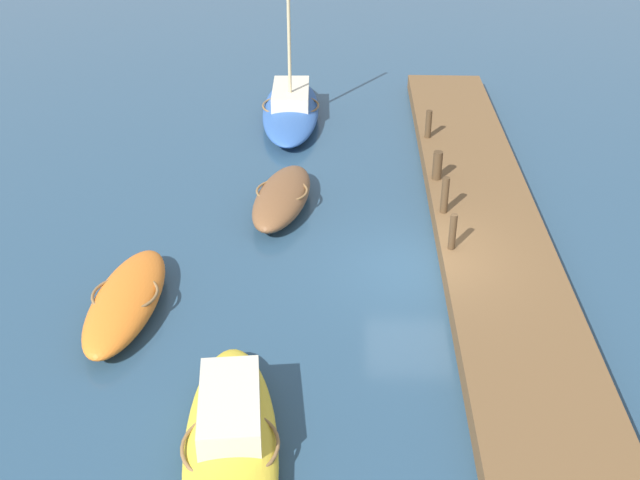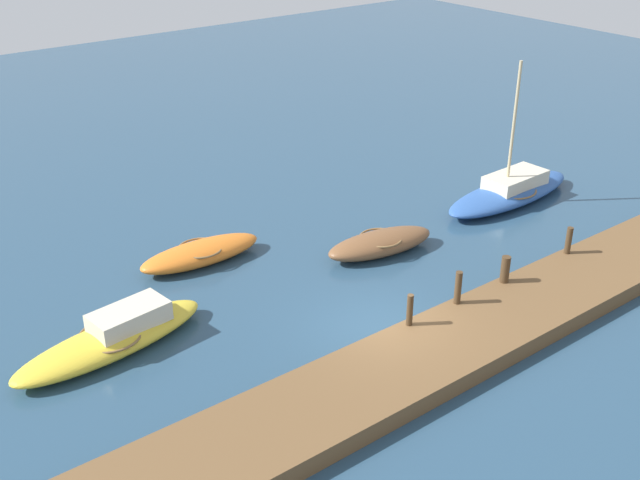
{
  "view_description": "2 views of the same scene",
  "coord_description": "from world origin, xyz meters",
  "px_view_note": "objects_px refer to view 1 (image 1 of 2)",
  "views": [
    {
      "loc": [
        -16.61,
        1.86,
        10.58
      ],
      "look_at": [
        0.47,
        2.5,
        0.55
      ],
      "focal_mm": 43.32,
      "sensor_mm": 36.0,
      "label": 1
    },
    {
      "loc": [
        -12.98,
        -13.92,
        12.42
      ],
      "look_at": [
        1.0,
        4.33,
        0.92
      ],
      "focal_mm": 43.34,
      "sensor_mm": 36.0,
      "label": 2
    }
  ],
  "objects_px": {
    "sailboat_blue": "(291,107)",
    "mooring_post_east": "(428,124)",
    "rowboat_brown": "(282,197)",
    "mooring_post_mid_east": "(437,165)",
    "mooring_post_west": "(453,232)",
    "motorboat_yellow": "(231,444)",
    "mooring_post_mid_west": "(445,195)",
    "rowboat_orange": "(126,300)"
  },
  "relations": [
    {
      "from": "sailboat_blue",
      "to": "mooring_post_east",
      "type": "height_order",
      "value": "sailboat_blue"
    },
    {
      "from": "rowboat_brown",
      "to": "mooring_post_east",
      "type": "xyz_separation_m",
      "value": [
        4.27,
        -4.52,
        0.6
      ]
    },
    {
      "from": "sailboat_blue",
      "to": "mooring_post_mid_east",
      "type": "xyz_separation_m",
      "value": [
        -6.0,
        -4.77,
        0.51
      ]
    },
    {
      "from": "mooring_post_west",
      "to": "motorboat_yellow",
      "type": "bearing_deg",
      "value": 145.61
    },
    {
      "from": "mooring_post_mid_west",
      "to": "mooring_post_east",
      "type": "xyz_separation_m",
      "value": [
        5.26,
        0.0,
        -0.05
      ]
    },
    {
      "from": "rowboat_brown",
      "to": "mooring_post_mid_east",
      "type": "bearing_deg",
      "value": -67.74
    },
    {
      "from": "mooring_post_mid_east",
      "to": "mooring_post_east",
      "type": "height_order",
      "value": "mooring_post_east"
    },
    {
      "from": "sailboat_blue",
      "to": "mooring_post_mid_east",
      "type": "bearing_deg",
      "value": -143.61
    },
    {
      "from": "mooring_post_west",
      "to": "mooring_post_mid_west",
      "type": "relative_size",
      "value": 0.93
    },
    {
      "from": "rowboat_orange",
      "to": "mooring_post_mid_west",
      "type": "height_order",
      "value": "mooring_post_mid_west"
    },
    {
      "from": "rowboat_orange",
      "to": "mooring_post_mid_west",
      "type": "xyz_separation_m",
      "value": [
        4.28,
        -7.72,
        0.69
      ]
    },
    {
      "from": "mooring_post_mid_east",
      "to": "motorboat_yellow",
      "type": "bearing_deg",
      "value": 156.74
    },
    {
      "from": "mooring_post_west",
      "to": "mooring_post_mid_east",
      "type": "height_order",
      "value": "mooring_post_west"
    },
    {
      "from": "rowboat_orange",
      "to": "mooring_post_east",
      "type": "height_order",
      "value": "mooring_post_east"
    },
    {
      "from": "rowboat_brown",
      "to": "rowboat_orange",
      "type": "relative_size",
      "value": 0.96
    },
    {
      "from": "rowboat_brown",
      "to": "mooring_post_mid_east",
      "type": "xyz_separation_m",
      "value": [
        1.11,
        -4.52,
        0.57
      ]
    },
    {
      "from": "rowboat_orange",
      "to": "mooring_post_east",
      "type": "relative_size",
      "value": 4.7
    },
    {
      "from": "mooring_post_mid_east",
      "to": "mooring_post_east",
      "type": "distance_m",
      "value": 3.16
    },
    {
      "from": "rowboat_orange",
      "to": "mooring_post_west",
      "type": "distance_m",
      "value": 8.1
    },
    {
      "from": "motorboat_yellow",
      "to": "rowboat_orange",
      "type": "xyz_separation_m",
      "value": [
        4.48,
        3.05,
        -0.06
      ]
    },
    {
      "from": "motorboat_yellow",
      "to": "rowboat_brown",
      "type": "distance_m",
      "value": 9.75
    },
    {
      "from": "rowboat_orange",
      "to": "mooring_post_mid_east",
      "type": "bearing_deg",
      "value": -48.0
    },
    {
      "from": "rowboat_brown",
      "to": "mooring_post_west",
      "type": "bearing_deg",
      "value": -114.42
    },
    {
      "from": "rowboat_orange",
      "to": "mooring_post_west",
      "type": "relative_size",
      "value": 4.53
    },
    {
      "from": "mooring_post_mid_west",
      "to": "rowboat_orange",
      "type": "bearing_deg",
      "value": 119.01
    },
    {
      "from": "motorboat_yellow",
      "to": "mooring_post_mid_west",
      "type": "xyz_separation_m",
      "value": [
        8.76,
        -4.67,
        0.63
      ]
    },
    {
      "from": "sailboat_blue",
      "to": "mooring_post_east",
      "type": "bearing_deg",
      "value": -122.82
    },
    {
      "from": "sailboat_blue",
      "to": "rowboat_orange",
      "type": "bearing_deg",
      "value": 164.48
    },
    {
      "from": "rowboat_brown",
      "to": "mooring_post_mid_west",
      "type": "relative_size",
      "value": 4.06
    },
    {
      "from": "sailboat_blue",
      "to": "mooring_post_east",
      "type": "xyz_separation_m",
      "value": [
        -2.83,
        -4.77,
        0.54
      ]
    },
    {
      "from": "rowboat_brown",
      "to": "mooring_post_east",
      "type": "height_order",
      "value": "mooring_post_east"
    },
    {
      "from": "mooring_post_mid_west",
      "to": "motorboat_yellow",
      "type": "bearing_deg",
      "value": 151.94
    },
    {
      "from": "motorboat_yellow",
      "to": "rowboat_orange",
      "type": "relative_size",
      "value": 1.37
    },
    {
      "from": "mooring_post_west",
      "to": "mooring_post_mid_east",
      "type": "xyz_separation_m",
      "value": [
        4.04,
        0.0,
        -0.05
      ]
    },
    {
      "from": "mooring_post_west",
      "to": "mooring_post_mid_west",
      "type": "xyz_separation_m",
      "value": [
        1.94,
        0.0,
        0.04
      ]
    },
    {
      "from": "sailboat_blue",
      "to": "mooring_post_east",
      "type": "distance_m",
      "value": 5.58
    },
    {
      "from": "sailboat_blue",
      "to": "mooring_post_west",
      "type": "xyz_separation_m",
      "value": [
        -10.03,
        -4.77,
        0.56
      ]
    },
    {
      "from": "rowboat_brown",
      "to": "mooring_post_east",
      "type": "relative_size",
      "value": 4.53
    },
    {
      "from": "rowboat_brown",
      "to": "mooring_post_east",
      "type": "bearing_deg",
      "value": -38.14
    },
    {
      "from": "mooring_post_west",
      "to": "mooring_post_mid_west",
      "type": "distance_m",
      "value": 1.94
    },
    {
      "from": "mooring_post_east",
      "to": "sailboat_blue",
      "type": "bearing_deg",
      "value": 59.31
    },
    {
      "from": "mooring_post_mid_east",
      "to": "mooring_post_west",
      "type": "bearing_deg",
      "value": 180.0
    }
  ]
}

